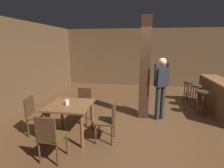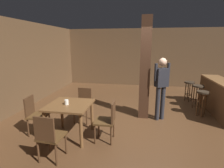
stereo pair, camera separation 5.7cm
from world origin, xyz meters
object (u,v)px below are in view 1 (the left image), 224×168
napkin_cup (67,102)px  standing_person (161,84)px  dining_table (70,110)px  chair_south (50,136)px  bar_counter (217,97)px  bar_stool_near (201,97)px  chair_east (109,119)px  bar_stool_mid (197,91)px  chair_west (35,114)px  bar_stool_far (188,86)px  chair_north (83,103)px

napkin_cup → standing_person: size_ratio=0.06×
dining_table → chair_south: chair_south is taller
bar_counter → bar_stool_near: bar_counter is taller
standing_person → dining_table: bearing=-148.1°
standing_person → chair_east: bearing=-132.1°
bar_stool_near → bar_stool_mid: bearing=84.0°
bar_stool_near → dining_table: bearing=-152.1°
standing_person → bar_stool_mid: size_ratio=2.22×
chair_east → chair_west: (-1.73, 0.03, 0.00)m
chair_west → chair_east: bearing=-0.8°
napkin_cup → bar_stool_far: size_ratio=0.15×
chair_south → napkin_cup: size_ratio=8.13×
dining_table → bar_stool_mid: (3.36, 2.39, -0.06)m
bar_stool_mid → bar_stool_near: bearing=-96.0°
dining_table → bar_stool_far: size_ratio=1.27×
chair_north → bar_counter: (3.82, 1.20, 0.00)m
standing_person → chair_south: bearing=-133.8°
dining_table → bar_stool_near: dining_table is taller
chair_north → bar_stool_mid: size_ratio=1.15×
chair_east → dining_table: bearing=177.5°
chair_east → bar_stool_near: (2.42, 1.78, 0.05)m
dining_table → napkin_cup: (-0.05, -0.04, 0.19)m
bar_stool_near → bar_counter: bearing=30.1°
dining_table → standing_person: standing_person is taller
bar_counter → bar_stool_near: size_ratio=3.03×
chair_north → bar_stool_far: 3.97m
chair_east → bar_stool_far: (2.40, 3.18, 0.04)m
chair_east → chair_north: bearing=133.4°
napkin_cup → bar_stool_near: 3.80m
standing_person → bar_counter: 1.98m
dining_table → chair_north: 0.88m
standing_person → bar_stool_near: standing_person is taller
chair_west → bar_stool_far: 5.20m
bar_stool_near → bar_stool_far: (-0.02, 1.39, -0.01)m
chair_west → bar_counter: bearing=23.9°
napkin_cup → bar_stool_mid: size_ratio=0.14×
bar_stool_near → chair_north: bearing=-165.0°
chair_south → napkin_cup: bearing=92.2°
dining_table → bar_counter: bar_counter is taller
bar_stool_near → napkin_cup: bearing=-151.8°
chair_north → bar_counter: 4.01m
standing_person → bar_stool_far: size_ratio=2.35×
dining_table → bar_counter: bearing=28.3°
dining_table → bar_stool_far: (3.28, 3.14, -0.09)m
chair_south → chair_west: 1.22m
chair_north → chair_south: (-0.03, -1.76, 0.00)m
chair_west → bar_stool_mid: (4.22, 2.40, 0.07)m
chair_north → chair_west: bearing=-134.9°
chair_south → bar_stool_near: size_ratio=1.18×
dining_table → chair_west: 0.87m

